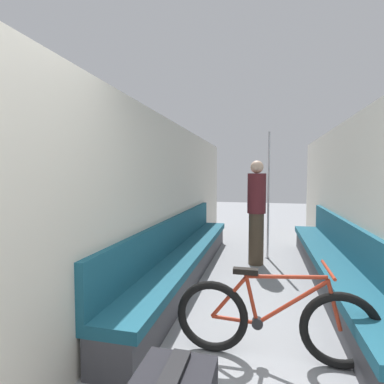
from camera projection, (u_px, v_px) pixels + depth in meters
name	position (u px, v px, depth m)	size (l,w,h in m)	color
wall_left	(164.00, 201.00, 4.15)	(0.10, 8.98, 2.26)	beige
wall_right	(364.00, 205.00, 3.57)	(0.10, 8.98, 2.26)	beige
bench_seat_row_left	(186.00, 258.00, 4.35)	(0.47, 4.66, 0.87)	#3D3D42
bench_seat_row_right	(335.00, 268.00, 3.89)	(0.47, 4.66, 0.87)	#3D3D42
bicycle	(273.00, 321.00, 2.40)	(1.60, 0.46, 0.78)	black
grab_pole_near	(268.00, 197.00, 5.28)	(0.08, 0.08, 2.24)	gray
passenger_standing	(256.00, 211.00, 4.93)	(0.30, 0.30, 1.72)	#473828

